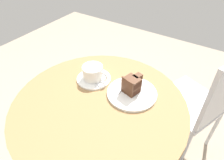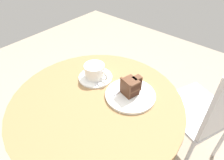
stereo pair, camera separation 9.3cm
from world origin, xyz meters
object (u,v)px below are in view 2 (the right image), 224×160
object	(u,v)px
cake_plate	(130,95)
cafe_chair	(211,109)
saucer	(96,77)
napkin	(125,98)
fork	(127,85)
cake_slice	(131,86)
teaspoon	(100,81)
coffee_cup	(95,71)

from	to	relation	value
cake_plate	cafe_chair	distance (m)	0.56
saucer	napkin	distance (m)	0.21
saucer	napkin	xyz separation A→B (m)	(0.20, -0.02, -0.00)
fork	cake_slice	bearing A→B (deg)	-124.23
cake_slice	cafe_chair	world-z (taller)	cafe_chair
saucer	teaspoon	bearing A→B (deg)	-18.29
teaspoon	cake_slice	bearing A→B (deg)	87.61
coffee_cup	fork	xyz separation A→B (m)	(0.16, 0.05, -0.03)
fork	cafe_chair	bearing A→B (deg)	-41.53
cake_plate	fork	distance (m)	0.06
napkin	coffee_cup	bearing A→B (deg)	174.93
teaspoon	fork	xyz separation A→B (m)	(0.12, 0.06, 0.00)
coffee_cup	napkin	world-z (taller)	coffee_cup
teaspoon	fork	bearing A→B (deg)	103.21
saucer	cake_slice	world-z (taller)	cake_slice
saucer	coffee_cup	size ratio (longest dim) A/B	1.25
napkin	teaspoon	bearing A→B (deg)	178.30
fork	napkin	xyz separation A→B (m)	(0.04, -0.07, -0.01)
teaspoon	cafe_chair	bearing A→B (deg)	120.38
saucer	cake_slice	xyz separation A→B (m)	(0.21, 0.02, 0.05)
napkin	cafe_chair	world-z (taller)	cafe_chair
cake_plate	fork	xyz separation A→B (m)	(-0.05, 0.04, 0.01)
teaspoon	cake_plate	distance (m)	0.17
cake_plate	napkin	distance (m)	0.03
cake_slice	napkin	xyz separation A→B (m)	(-0.00, -0.04, -0.05)
cafe_chair	coffee_cup	bearing A→B (deg)	-27.69
coffee_cup	cake_slice	size ratio (longest dim) A/B	1.38
cake_plate	cake_slice	xyz separation A→B (m)	(-0.01, 0.01, 0.04)
coffee_cup	fork	world-z (taller)	coffee_cup
saucer	teaspoon	distance (m)	0.05
cake_slice	napkin	world-z (taller)	cake_slice
cake_plate	cafe_chair	size ratio (longest dim) A/B	0.26
cake_slice	cafe_chair	distance (m)	0.58
fork	cafe_chair	xyz separation A→B (m)	(0.34, 0.38, -0.25)
teaspoon	cake_slice	size ratio (longest dim) A/B	1.05
cake_plate	cake_slice	distance (m)	0.04
cafe_chair	teaspoon	bearing A→B (deg)	-24.21
napkin	fork	bearing A→B (deg)	122.01
teaspoon	napkin	world-z (taller)	teaspoon
fork	teaspoon	bearing A→B (deg)	116.80
coffee_cup	cafe_chair	bearing A→B (deg)	40.20
teaspoon	cafe_chair	world-z (taller)	cafe_chair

